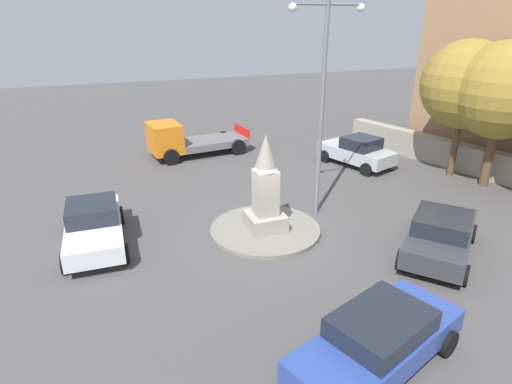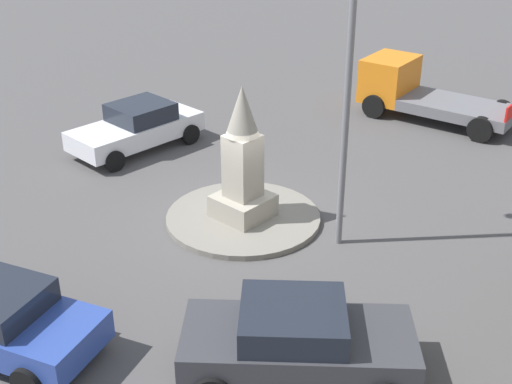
{
  "view_description": "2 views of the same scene",
  "coord_description": "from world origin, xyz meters",
  "px_view_note": "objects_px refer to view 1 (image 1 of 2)",
  "views": [
    {
      "loc": [
        -5.24,
        -12.84,
        7.32
      ],
      "look_at": [
        -0.28,
        0.2,
        1.52
      ],
      "focal_mm": 30.08,
      "sensor_mm": 36.0,
      "label": 1
    },
    {
      "loc": [
        10.64,
        -11.09,
        8.56
      ],
      "look_at": [
        0.73,
        -0.31,
        1.18
      ],
      "focal_mm": 47.47,
      "sensor_mm": 36.0,
      "label": 2
    }
  ],
  "objects_px": {
    "monument": "(266,190)",
    "car_white_approaching": "(94,225)",
    "car_silver_parked_right": "(357,151)",
    "tree_far_corner": "(466,85)",
    "car_blue_passing": "(379,340)",
    "streetlamp": "(323,90)",
    "truck_orange_near_island": "(185,140)",
    "tree_near_wall": "(503,91)",
    "car_dark_grey_waiting": "(441,234)"
  },
  "relations": [
    {
      "from": "streetlamp",
      "to": "tree_near_wall",
      "type": "bearing_deg",
      "value": -0.61
    },
    {
      "from": "monument",
      "to": "streetlamp",
      "type": "bearing_deg",
      "value": 17.11
    },
    {
      "from": "car_dark_grey_waiting",
      "to": "truck_orange_near_island",
      "type": "height_order",
      "value": "truck_orange_near_island"
    },
    {
      "from": "monument",
      "to": "truck_orange_near_island",
      "type": "distance_m",
      "value": 9.91
    },
    {
      "from": "monument",
      "to": "car_silver_parked_right",
      "type": "bearing_deg",
      "value": 35.6
    },
    {
      "from": "tree_far_corner",
      "to": "car_white_approaching",
      "type": "bearing_deg",
      "value": -176.13
    },
    {
      "from": "car_silver_parked_right",
      "to": "tree_near_wall",
      "type": "distance_m",
      "value": 6.95
    },
    {
      "from": "car_silver_parked_right",
      "to": "car_blue_passing",
      "type": "relative_size",
      "value": 0.89
    },
    {
      "from": "tree_near_wall",
      "to": "tree_far_corner",
      "type": "relative_size",
      "value": 1.0
    },
    {
      "from": "streetlamp",
      "to": "car_dark_grey_waiting",
      "type": "bearing_deg",
      "value": -62.84
    },
    {
      "from": "streetlamp",
      "to": "car_silver_parked_right",
      "type": "bearing_deg",
      "value": 42.91
    },
    {
      "from": "car_silver_parked_right",
      "to": "car_blue_passing",
      "type": "distance_m",
      "value": 14.1
    },
    {
      "from": "car_silver_parked_right",
      "to": "car_blue_passing",
      "type": "bearing_deg",
      "value": -121.3
    },
    {
      "from": "truck_orange_near_island",
      "to": "tree_far_corner",
      "type": "bearing_deg",
      "value": -33.28
    },
    {
      "from": "car_blue_passing",
      "to": "truck_orange_near_island",
      "type": "height_order",
      "value": "truck_orange_near_island"
    },
    {
      "from": "monument",
      "to": "car_white_approaching",
      "type": "relative_size",
      "value": 0.81
    },
    {
      "from": "monument",
      "to": "car_blue_passing",
      "type": "xyz_separation_m",
      "value": [
        -0.1,
        -6.87,
        -0.89
      ]
    },
    {
      "from": "car_dark_grey_waiting",
      "to": "tree_near_wall",
      "type": "distance_m",
      "value": 8.49
    },
    {
      "from": "car_silver_parked_right",
      "to": "car_white_approaching",
      "type": "xyz_separation_m",
      "value": [
        -13.0,
        -3.99,
        -0.02
      ]
    },
    {
      "from": "monument",
      "to": "car_white_approaching",
      "type": "distance_m",
      "value": 5.96
    },
    {
      "from": "car_silver_parked_right",
      "to": "tree_far_corner",
      "type": "relative_size",
      "value": 0.67
    },
    {
      "from": "streetlamp",
      "to": "tree_near_wall",
      "type": "xyz_separation_m",
      "value": [
        8.68,
        -0.09,
        -0.51
      ]
    },
    {
      "from": "monument",
      "to": "tree_near_wall",
      "type": "xyz_separation_m",
      "value": [
        11.16,
        0.67,
        2.68
      ]
    },
    {
      "from": "monument",
      "to": "streetlamp",
      "type": "xyz_separation_m",
      "value": [
        2.48,
        0.76,
        3.18
      ]
    },
    {
      "from": "streetlamp",
      "to": "car_blue_passing",
      "type": "height_order",
      "value": "streetlamp"
    },
    {
      "from": "car_white_approaching",
      "to": "streetlamp",
      "type": "bearing_deg",
      "value": -2.91
    },
    {
      "from": "car_dark_grey_waiting",
      "to": "car_white_approaching",
      "type": "relative_size",
      "value": 1.01
    },
    {
      "from": "truck_orange_near_island",
      "to": "tree_far_corner",
      "type": "height_order",
      "value": "tree_far_corner"
    },
    {
      "from": "car_silver_parked_right",
      "to": "truck_orange_near_island",
      "type": "bearing_deg",
      "value": 149.68
    },
    {
      "from": "monument",
      "to": "car_silver_parked_right",
      "type": "xyz_separation_m",
      "value": [
        7.23,
        5.17,
        -0.86
      ]
    },
    {
      "from": "truck_orange_near_island",
      "to": "tree_far_corner",
      "type": "distance_m",
      "value": 14.18
    },
    {
      "from": "tree_near_wall",
      "to": "tree_far_corner",
      "type": "bearing_deg",
      "value": 104.73
    },
    {
      "from": "tree_near_wall",
      "to": "tree_far_corner",
      "type": "xyz_separation_m",
      "value": [
        -0.43,
        1.63,
        0.04
      ]
    },
    {
      "from": "monument",
      "to": "tree_far_corner",
      "type": "bearing_deg",
      "value": 12.1
    },
    {
      "from": "truck_orange_near_island",
      "to": "streetlamp",
      "type": "bearing_deg",
      "value": -70.27
    },
    {
      "from": "car_white_approaching",
      "to": "tree_near_wall",
      "type": "height_order",
      "value": "tree_near_wall"
    },
    {
      "from": "monument",
      "to": "streetlamp",
      "type": "distance_m",
      "value": 4.11
    },
    {
      "from": "truck_orange_near_island",
      "to": "tree_near_wall",
      "type": "bearing_deg",
      "value": -37.57
    },
    {
      "from": "car_silver_parked_right",
      "to": "car_blue_passing",
      "type": "height_order",
      "value": "car_silver_parked_right"
    },
    {
      "from": "streetlamp",
      "to": "car_white_approaching",
      "type": "height_order",
      "value": "streetlamp"
    },
    {
      "from": "car_white_approaching",
      "to": "car_blue_passing",
      "type": "bearing_deg",
      "value": -54.87
    },
    {
      "from": "tree_near_wall",
      "to": "tree_far_corner",
      "type": "distance_m",
      "value": 1.68
    },
    {
      "from": "streetlamp",
      "to": "tree_far_corner",
      "type": "relative_size",
      "value": 1.26
    },
    {
      "from": "car_white_approaching",
      "to": "truck_orange_near_island",
      "type": "distance_m",
      "value": 10.01
    },
    {
      "from": "car_white_approaching",
      "to": "tree_far_corner",
      "type": "height_order",
      "value": "tree_far_corner"
    },
    {
      "from": "monument",
      "to": "tree_far_corner",
      "type": "distance_m",
      "value": 11.31
    },
    {
      "from": "truck_orange_near_island",
      "to": "car_silver_parked_right",
      "type": "bearing_deg",
      "value": -30.32
    },
    {
      "from": "car_blue_passing",
      "to": "car_white_approaching",
      "type": "xyz_separation_m",
      "value": [
        -5.67,
        8.06,
        0.01
      ]
    },
    {
      "from": "monument",
      "to": "streetlamp",
      "type": "height_order",
      "value": "streetlamp"
    },
    {
      "from": "car_blue_passing",
      "to": "monument",
      "type": "bearing_deg",
      "value": 89.17
    }
  ]
}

